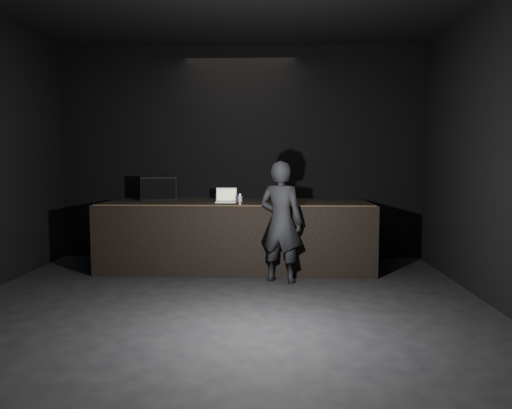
{
  "coord_description": "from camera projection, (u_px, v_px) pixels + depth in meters",
  "views": [
    {
      "loc": [
        0.56,
        -4.82,
        1.62
      ],
      "look_at": [
        0.31,
        2.3,
        0.99
      ],
      "focal_mm": 35.0,
      "sensor_mm": 36.0,
      "label": 1
    }
  ],
  "objects": [
    {
      "name": "ground",
      "position": [
        217.0,
        324.0,
        4.96
      ],
      "size": [
        7.0,
        7.0,
        0.0
      ],
      "primitive_type": "plane",
      "color": "black",
      "rests_on": "ground"
    },
    {
      "name": "room_walls",
      "position": [
        215.0,
        119.0,
        4.78
      ],
      "size": [
        6.1,
        7.1,
        3.52
      ],
      "color": "black",
      "rests_on": "ground"
    },
    {
      "name": "stage_riser",
      "position": [
        237.0,
        234.0,
        7.63
      ],
      "size": [
        4.0,
        1.5,
        1.0
      ],
      "primitive_type": "cube",
      "color": "black",
      "rests_on": "ground"
    },
    {
      "name": "riser_lip",
      "position": [
        233.0,
        205.0,
        6.88
      ],
      "size": [
        3.92,
        0.1,
        0.01
      ],
      "primitive_type": "cube",
      "color": "brown",
      "rests_on": "stage_riser"
    },
    {
      "name": "stage_monitor",
      "position": [
        158.0,
        188.0,
        7.93
      ],
      "size": [
        0.64,
        0.55,
        0.37
      ],
      "rotation": [
        0.0,
        0.0,
        0.29
      ],
      "color": "black",
      "rests_on": "stage_riser"
    },
    {
      "name": "cable",
      "position": [
        187.0,
        198.0,
        8.19
      ],
      "size": [
        0.76,
        0.3,
        0.02
      ],
      "primitive_type": "cylinder",
      "rotation": [
        0.0,
        1.57,
        0.37
      ],
      "color": "black",
      "rests_on": "stage_riser"
    },
    {
      "name": "laptop",
      "position": [
        226.0,
        199.0,
        7.48
      ],
      "size": [
        0.32,
        0.29,
        0.21
      ],
      "rotation": [
        0.0,
        0.0,
        0.04
      ],
      "color": "silver",
      "rests_on": "stage_riser"
    },
    {
      "name": "beer_can",
      "position": [
        240.0,
        199.0,
        7.01
      ],
      "size": [
        0.07,
        0.07,
        0.16
      ],
      "color": "silver",
      "rests_on": "stage_riser"
    },
    {
      "name": "plastic_cup",
      "position": [
        221.0,
        198.0,
        7.65
      ],
      "size": [
        0.08,
        0.08,
        0.09
      ],
      "primitive_type": "cylinder",
      "color": "white",
      "rests_on": "stage_riser"
    },
    {
      "name": "wii_remote",
      "position": [
        278.0,
        205.0,
        6.91
      ],
      "size": [
        0.08,
        0.15,
        0.03
      ],
      "primitive_type": "cube",
      "rotation": [
        0.0,
        0.0,
        0.37
      ],
      "color": "white",
      "rests_on": "stage_riser"
    },
    {
      "name": "person",
      "position": [
        281.0,
        222.0,
        6.64
      ],
      "size": [
        0.69,
        0.57,
        1.62
      ],
      "primitive_type": "imported",
      "rotation": [
        0.0,
        0.0,
        2.78
      ],
      "color": "black",
      "rests_on": "ground"
    }
  ]
}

